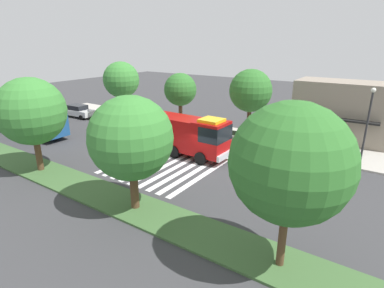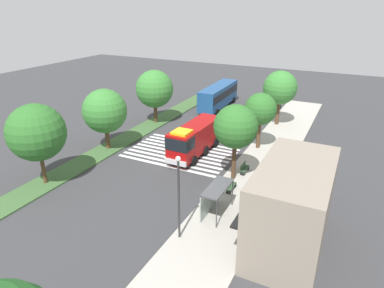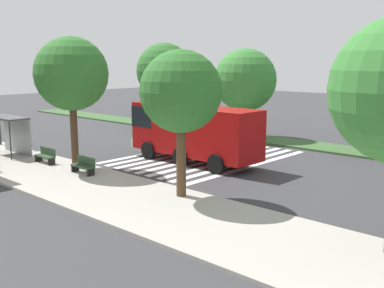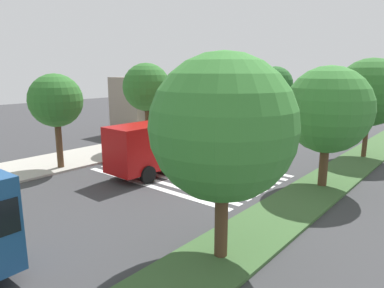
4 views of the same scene
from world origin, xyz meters
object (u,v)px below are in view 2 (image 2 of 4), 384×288
object	(u,v)px
sidewalk_tree_west	(261,109)
median_tree_west	(105,111)
fire_truck	(194,138)
transit_bus	(218,95)
sidewalk_tree_center	(236,127)
median_tree_far_west	(155,89)
parked_car_west	(273,105)
sidewalk_tree_far_west	(280,88)
bus_stop_shelter	(214,194)
bench_near_shelter	(230,185)
bench_west_of_shelter	(244,168)
median_tree_center	(37,133)
street_lamp	(179,192)

from	to	relation	value
sidewalk_tree_west	median_tree_west	distance (m)	17.32
fire_truck	transit_bus	distance (m)	18.72
sidewalk_tree_center	median_tree_far_west	world-z (taller)	sidewalk_tree_center
parked_car_west	sidewalk_tree_center	distance (m)	24.44
sidewalk_tree_far_west	sidewalk_tree_center	distance (m)	17.51
bus_stop_shelter	bench_near_shelter	size ratio (longest dim) A/B	2.19
transit_bus	sidewalk_tree_center	distance (m)	24.16
fire_truck	median_tree_west	xyz separation A→B (m)	(2.92, -9.58, 2.56)
bench_west_of_shelter	sidewalk_tree_west	distance (m)	7.90
bench_west_of_shelter	fire_truck	bearing A→B (deg)	-105.49
fire_truck	median_tree_center	bearing A→B (deg)	-37.42
transit_bus	sidewalk_tree_far_west	distance (m)	11.57
sidewalk_tree_west	median_tree_center	size ratio (longest dim) A/B	0.85
fire_truck	sidewalk_tree_west	size ratio (longest dim) A/B	1.38
sidewalk_tree_west	median_tree_west	size ratio (longest dim) A/B	0.93
bench_west_of_shelter	sidewalk_tree_west	bearing A→B (deg)	-175.25
transit_bus	median_tree_west	world-z (taller)	median_tree_west
sidewalk_tree_center	median_tree_west	xyz separation A→B (m)	(-0.48, -15.45, -0.77)
street_lamp	sidewalk_tree_far_west	xyz separation A→B (m)	(-27.64, 0.40, 1.30)
street_lamp	median_tree_center	distance (m)	15.18
parked_car_west	median_tree_center	bearing A→B (deg)	-25.36
street_lamp	sidewalk_tree_far_west	distance (m)	27.67
sidewalk_tree_west	sidewalk_tree_center	size ratio (longest dim) A/B	0.89
fire_truck	street_lamp	bearing A→B (deg)	23.14
fire_truck	sidewalk_tree_west	bearing A→B (deg)	130.98
transit_bus	median_tree_center	bearing A→B (deg)	169.39
fire_truck	parked_car_west	distance (m)	20.88
median_tree_west	median_tree_center	distance (m)	9.13
bench_near_shelter	transit_bus	bearing A→B (deg)	-155.30
sidewalk_tree_far_west	median_tree_center	bearing A→B (deg)	-30.59
bench_near_shelter	street_lamp	world-z (taller)	street_lamp
transit_bus	street_lamp	bearing A→B (deg)	-163.59
fire_truck	transit_bus	bearing A→B (deg)	-164.93
median_tree_west	median_tree_center	size ratio (longest dim) A/B	0.91
sidewalk_tree_far_west	median_tree_far_west	world-z (taller)	sidewalk_tree_far_west
street_lamp	median_tree_center	bearing A→B (deg)	-95.66
median_tree_far_west	median_tree_center	world-z (taller)	median_tree_center
street_lamp	sidewalk_tree_west	world-z (taller)	sidewalk_tree_west
sidewalk_tree_center	bench_west_of_shelter	bearing A→B (deg)	161.09
median_tree_far_west	median_tree_west	distance (m)	10.35
street_lamp	median_tree_center	xyz separation A→B (m)	(-1.49, -15.05, 1.24)
bench_near_shelter	bench_west_of_shelter	xyz separation A→B (m)	(-3.85, 0.00, 0.00)
bench_near_shelter	sidewalk_tree_west	xyz separation A→B (m)	(-10.54, -0.56, 4.16)
bench_near_shelter	sidewalk_tree_center	bearing A→B (deg)	-166.02
bench_near_shelter	sidewalk_tree_center	distance (m)	5.29
bus_stop_shelter	sidewalk_tree_west	world-z (taller)	sidewalk_tree_west
bench_near_shelter	sidewalk_tree_far_west	size ratio (longest dim) A/B	0.22
bench_near_shelter	median_tree_far_west	size ratio (longest dim) A/B	0.22
parked_car_west	bench_west_of_shelter	bearing A→B (deg)	3.85
parked_car_west	transit_bus	world-z (taller)	transit_bus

